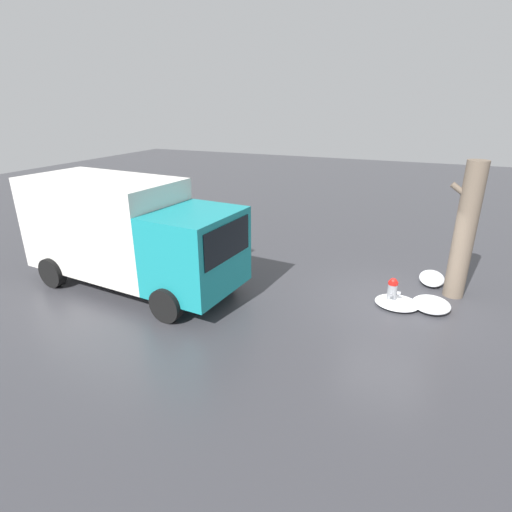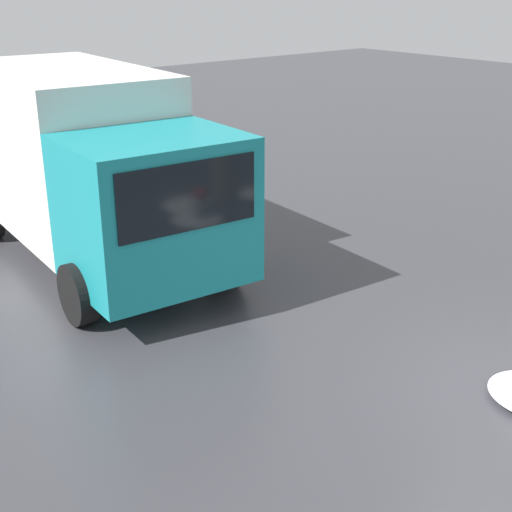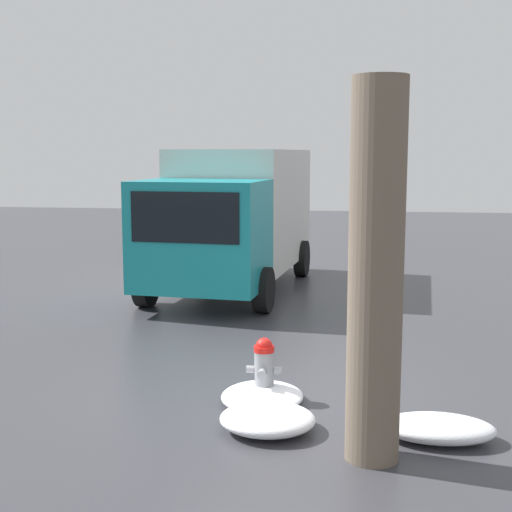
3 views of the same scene
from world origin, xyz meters
The scene contains 7 objects.
ground_plane centered at (0.00, 0.00, 0.00)m, with size 60.00×60.00×0.00m, color #38383D.
fire_hydrant centered at (0.00, 0.00, 0.41)m, with size 0.36×0.45×0.80m.
tree_trunk centered at (-1.58, -1.33, 1.92)m, with size 0.83×0.55×3.81m.
delivery_truck centered at (7.34, 1.72, 1.70)m, with size 6.75×3.16×3.16m.
snow_pile_by_hydrant centered at (-0.16, 0.00, 0.09)m, with size 1.16×1.02×0.19m.
snow_pile_curbside centered at (-1.02, -0.18, 0.14)m, with size 0.97×1.08×0.27m.
snow_pile_by_tree centered at (-1.00, -2.04, 0.13)m, with size 0.73×1.24×0.26m.
Camera 3 is at (-8.57, -1.20, 3.08)m, focal length 50.00 mm.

